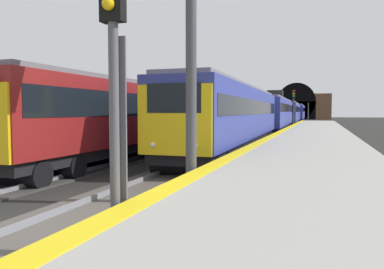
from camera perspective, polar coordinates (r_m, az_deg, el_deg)
name	(u,v)px	position (r m, az deg, el deg)	size (l,w,h in m)	color
ground_plane	(63,230)	(8.35, -19.18, -13.62)	(320.00, 320.00, 0.00)	black
platform_right	(288,229)	(6.56, 14.45, -13.83)	(112.00, 4.96, 0.99)	#9E9B93
platform_right_edge_strip	(164,190)	(6.96, -4.30, -8.47)	(112.00, 0.50, 0.01)	yellow
track_main_line	(63,228)	(8.34, -19.19, -13.36)	(160.00, 3.00, 0.21)	#4C4742
train_main_approaching	(284,113)	(54.37, 13.87, 3.27)	(84.52, 3.26, 4.85)	navy
train_adjacent_platform	(223,113)	(38.03, 4.81, 3.26)	(57.77, 3.08, 4.83)	maroon
railway_signal_near	(114,94)	(6.08, -11.80, 6.10)	(0.39, 0.38, 4.59)	#4C4C54
railway_signal_mid	(293,106)	(46.08, 15.28, 4.21)	(0.39, 0.38, 5.05)	#38383D
railway_signal_far	(308,110)	(101.25, 17.38, 3.65)	(0.39, 0.38, 4.75)	#4C4C54
overhead_signal_gantry	(59,14)	(11.89, -19.69, 16.98)	(0.70, 8.34, 6.97)	#3F3F47
tunnel_portal	(296,107)	(119.35, 15.70, 4.15)	(2.65, 20.38, 11.41)	brown
catenary_mast_far	(184,102)	(48.21, -1.23, 4.96)	(0.22, 1.92, 7.05)	#595B60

